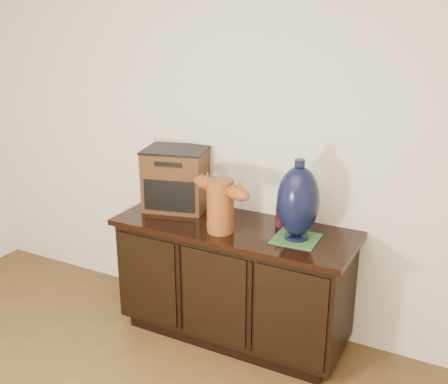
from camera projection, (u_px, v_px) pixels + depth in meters
The scene contains 6 objects.
sideboard at pixel (233, 281), 3.24m from camera, with size 1.46×0.56×0.75m.
terracotta_vessel at pixel (220, 203), 2.98m from camera, with size 0.44×0.21×0.31m.
tv_radio at pixel (177, 179), 3.35m from camera, with size 0.46×0.40×0.39m.
green_mat at pixel (296, 239), 2.93m from camera, with size 0.24×0.24×0.01m, color #2B612C.
lamp_base at pixel (298, 202), 2.86m from camera, with size 0.25×0.25×0.46m.
spray_can at pixel (280, 214), 3.09m from camera, with size 0.05×0.05×0.15m.
Camera 1 is at (1.29, -0.36, 1.95)m, focal length 42.00 mm.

